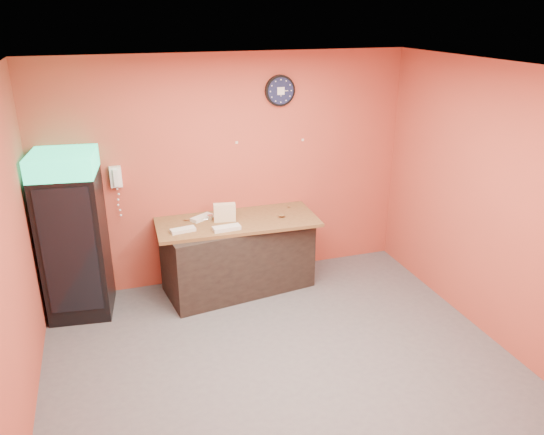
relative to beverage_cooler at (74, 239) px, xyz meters
name	(u,v)px	position (x,y,z in m)	size (l,w,h in m)	color
floor	(282,363)	(1.84, -1.61, -0.91)	(4.50, 4.50, 0.00)	#47474C
back_wall	(229,171)	(1.84, 0.39, 0.49)	(4.50, 0.02, 2.80)	#B24532
left_wall	(5,268)	(-0.41, -1.61, 0.49)	(0.02, 4.00, 2.80)	#B24532
right_wall	(494,205)	(4.09, -1.61, 0.49)	(0.02, 4.00, 2.80)	#B24532
ceiling	(284,70)	(1.84, -1.61, 1.89)	(4.50, 4.00, 0.02)	white
beverage_cooler	(74,239)	(0.00, 0.00, 0.00)	(0.73, 0.74, 1.87)	black
prep_counter	(238,256)	(1.83, 0.01, -0.48)	(1.74, 0.77, 0.87)	black
wall_clock	(280,91)	(2.48, 0.36, 1.43)	(0.37, 0.06, 0.37)	black
wall_phone	(116,177)	(0.51, 0.34, 0.55)	(0.13, 0.11, 0.24)	white
butcher_paper	(237,221)	(1.83, 0.01, -0.03)	(1.90, 0.82, 0.04)	brown
sub_roll_stack	(225,212)	(1.68, 0.01, 0.10)	(0.27, 0.13, 0.22)	beige
wrapped_sandwich_left	(183,230)	(1.16, -0.16, 0.01)	(0.28, 0.11, 0.04)	silver
wrapped_sandwich_mid	(227,228)	(1.64, -0.26, 0.02)	(0.31, 0.12, 0.04)	silver
wrapped_sandwich_right	(202,218)	(1.44, 0.15, 0.01)	(0.28, 0.11, 0.04)	silver
kitchen_tool	(210,217)	(1.52, 0.10, 0.03)	(0.06, 0.06, 0.06)	silver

